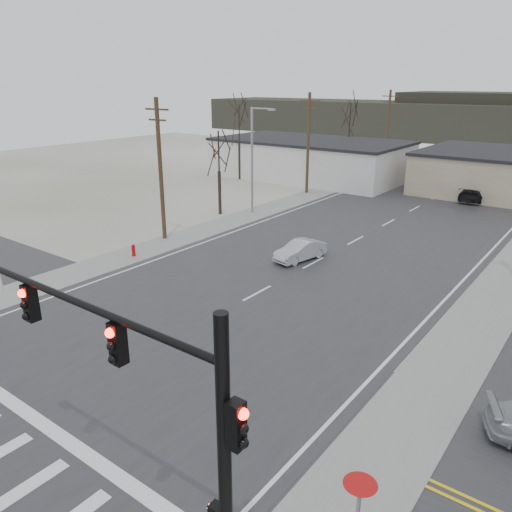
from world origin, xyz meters
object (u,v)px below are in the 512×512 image
at_px(sedan_crossing, 300,250).
at_px(car_far_b, 447,154).
at_px(fire_hydrant, 133,250).
at_px(traffic_signal_mast, 155,397).
at_px(car_far_a, 475,192).

distance_m(sedan_crossing, car_far_b, 51.37).
height_order(fire_hydrant, car_far_b, car_far_b).
xyz_separation_m(traffic_signal_mast, fire_hydrant, (-18.09, 14.20, -4.22)).
xyz_separation_m(sedan_crossing, car_far_b, (-6.17, 51.00, 0.16)).
bearing_deg(fire_hydrant, car_far_b, 86.98).
xyz_separation_m(traffic_signal_mast, car_far_a, (-4.47, 44.97, -3.85)).
distance_m(sedan_crossing, car_far_a, 25.16).
xyz_separation_m(traffic_signal_mast, sedan_crossing, (-8.91, 20.20, -4.00)).
bearing_deg(sedan_crossing, car_far_a, 91.24).
relative_size(fire_hydrant, car_far_a, 0.16).
bearing_deg(car_far_b, traffic_signal_mast, -73.20).
relative_size(fire_hydrant, sedan_crossing, 0.23).
xyz_separation_m(fire_hydrant, sedan_crossing, (9.18, 6.00, 0.22)).
bearing_deg(car_far_a, fire_hydrant, 64.55).
distance_m(fire_hydrant, car_far_b, 57.08).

